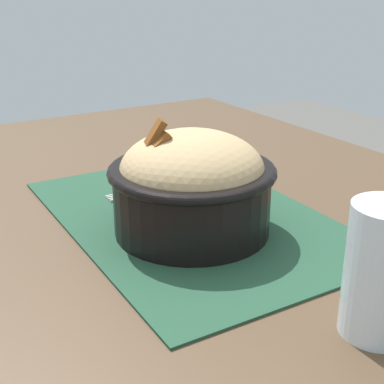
# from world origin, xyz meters

# --- Properties ---
(table) EXTENTS (1.23, 0.88, 0.71)m
(table) POSITION_xyz_m (0.00, 0.00, 0.65)
(table) COLOR #4C3826
(table) RESTS_ON ground_plane
(placemat) EXTENTS (0.45, 0.31, 0.00)m
(placemat) POSITION_xyz_m (-0.01, -0.01, 0.71)
(placemat) COLOR #1E422D
(placemat) RESTS_ON table
(bowl) EXTENTS (0.23, 0.23, 0.14)m
(bowl) POSITION_xyz_m (-0.04, 0.01, 0.77)
(bowl) COLOR black
(bowl) RESTS_ON placemat
(fork) EXTENTS (0.02, 0.14, 0.00)m
(fork) POSITION_xyz_m (0.10, -0.00, 0.72)
(fork) COLOR silver
(fork) RESTS_ON placemat
(drinking_glass) EXTENTS (0.06, 0.06, 0.12)m
(drinking_glass) POSITION_xyz_m (-0.30, -0.02, 0.76)
(drinking_glass) COLOR silver
(drinking_glass) RESTS_ON table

